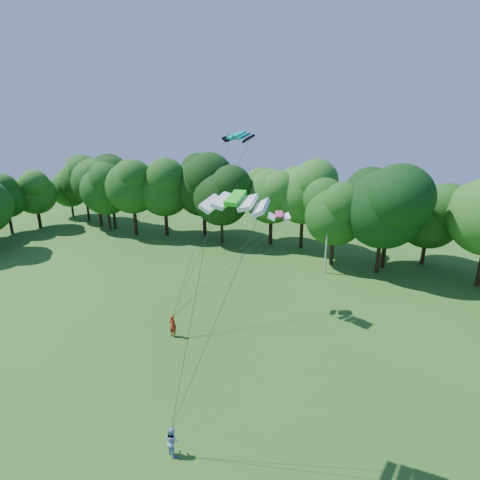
% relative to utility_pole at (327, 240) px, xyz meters
% --- Properties ---
extents(utility_pole, '(1.56, 0.21, 7.78)m').
position_rel_utility_pole_xyz_m(utility_pole, '(0.00, 0.00, 0.00)').
color(utility_pole, '#AFAFA6').
rests_on(utility_pole, ground).
extents(kite_flyer_left, '(0.72, 0.50, 1.86)m').
position_rel_utility_pole_xyz_m(kite_flyer_left, '(-8.10, -18.41, -3.08)').
color(kite_flyer_left, '#9B2714').
rests_on(kite_flyer_left, ground).
extents(kite_flyer_right, '(1.00, 0.91, 1.66)m').
position_rel_utility_pole_xyz_m(kite_flyer_right, '(-1.69, -27.80, -3.18)').
color(kite_flyer_right, '#A2B4E1').
rests_on(kite_flyer_right, ground).
extents(kite_teal, '(2.94, 2.02, 0.52)m').
position_rel_utility_pole_xyz_m(kite_teal, '(-5.40, -11.66, 11.60)').
color(kite_teal, '#05A69A').
rests_on(kite_teal, ground).
extents(kite_green, '(2.98, 1.47, 0.51)m').
position_rel_utility_pole_xyz_m(kite_green, '(1.02, -25.77, 9.37)').
color(kite_green, '#24E822').
rests_on(kite_green, ground).
extents(kite_pink, '(2.17, 1.64, 0.46)m').
position_rel_utility_pole_xyz_m(kite_pink, '(-2.37, -9.78, 4.82)').
color(kite_pink, '#DA3C6E').
rests_on(kite_pink, ground).
extents(tree_back_west, '(8.53, 8.53, 12.41)m').
position_rel_utility_pole_xyz_m(tree_back_west, '(-35.50, 3.73, 3.73)').
color(tree_back_west, black).
rests_on(tree_back_west, ground).
extents(tree_back_center, '(9.63, 9.63, 14.01)m').
position_rel_utility_pole_xyz_m(tree_back_center, '(5.40, 2.74, 4.73)').
color(tree_back_center, black).
rests_on(tree_back_center, ground).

